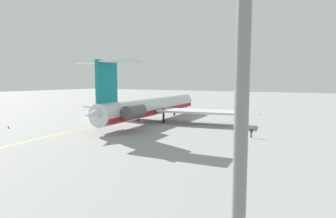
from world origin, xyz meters
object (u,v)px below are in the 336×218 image
object	(u,v)px
main_jetliner	(151,106)
ground_crew_near_nose	(116,106)
safety_cone_nose	(235,113)
safety_cone_wingtip	(260,114)
safety_cone_tail	(8,127)
ground_crew_near_tail	(251,131)

from	to	relation	value
main_jetliner	ground_crew_near_nose	bearing A→B (deg)	50.70
ground_crew_near_nose	safety_cone_nose	bearing A→B (deg)	-166.16
main_jetliner	ground_crew_near_nose	world-z (taller)	main_jetliner
safety_cone_wingtip	safety_cone_tail	xyz separation A→B (m)	(46.67, -39.29, 0.00)
ground_crew_near_tail	safety_cone_tail	world-z (taller)	ground_crew_near_tail
safety_cone_nose	safety_cone_tail	xyz separation A→B (m)	(44.94, -32.60, 0.00)
main_jetliner	safety_cone_wingtip	bearing A→B (deg)	-41.99
ground_crew_near_tail	safety_cone_wingtip	xyz separation A→B (m)	(-31.75, -5.00, -0.85)
safety_cone_tail	main_jetliner	bearing A→B (deg)	137.27
ground_crew_near_tail	safety_cone_wingtip	distance (m)	32.15
ground_crew_near_nose	safety_cone_nose	xyz separation A→B (m)	(-5.53, 38.40, -0.79)
ground_crew_near_tail	safety_cone_tail	distance (m)	46.74
main_jetliner	safety_cone_wingtip	distance (m)	32.00
main_jetliner	safety_cone_tail	world-z (taller)	main_jetliner
safety_cone_nose	safety_cone_wingtip	xyz separation A→B (m)	(-1.73, 6.69, 0.00)
main_jetliner	safety_cone_wingtip	size ratio (longest dim) A/B	81.39
ground_crew_near_tail	safety_cone_nose	world-z (taller)	ground_crew_near_tail
main_jetliner	safety_cone_tail	distance (m)	29.42
main_jetliner	safety_cone_tail	bearing A→B (deg)	132.95
ground_crew_near_tail	safety_cone_nose	bearing A→B (deg)	-169.65
main_jetliner	ground_crew_near_tail	distance (m)	25.43
ground_crew_near_tail	safety_cone_nose	xyz separation A→B (m)	(-30.03, -11.69, -0.85)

